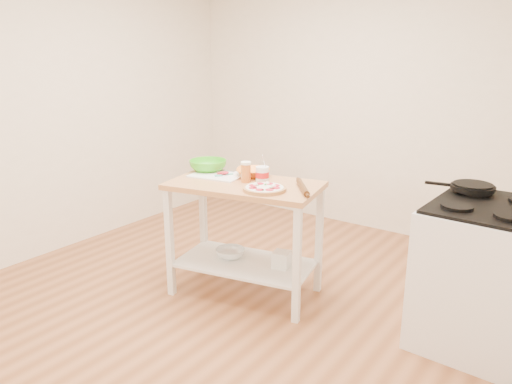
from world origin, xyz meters
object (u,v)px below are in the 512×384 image
object	(u,v)px
prep_island	(245,215)
yogurt_tub	(262,175)
shelf_bin	(282,259)
spatula	(223,175)
knife	(217,169)
beer_pint	(246,172)
pizza	(265,188)
orange_bowl	(253,172)
gas_stove	(482,274)
skillet	(472,187)
shelf_glass_bowl	(230,253)
rolling_pin	(303,187)
cutting_board	(218,175)
green_bowl	(208,166)

from	to	relation	value
prep_island	yogurt_tub	bearing A→B (deg)	42.90
prep_island	shelf_bin	distance (m)	0.44
prep_island	yogurt_tub	world-z (taller)	yogurt_tub
spatula	shelf_bin	bearing A→B (deg)	-43.85
prep_island	knife	world-z (taller)	knife
beer_pint	spatula	bearing A→B (deg)	175.23
pizza	orange_bowl	world-z (taller)	orange_bowl
gas_stove	beer_pint	distance (m)	1.76
orange_bowl	shelf_bin	bearing A→B (deg)	-17.71
skillet	orange_bowl	bearing A→B (deg)	-175.66
skillet	prep_island	bearing A→B (deg)	-168.15
pizza	shelf_glass_bowl	xyz separation A→B (m)	(-0.39, 0.08, -0.62)
orange_bowl	rolling_pin	xyz separation A→B (m)	(0.52, -0.12, -0.01)
spatula	shelf_bin	xyz separation A→B (m)	(0.53, 0.04, -0.59)
spatula	shelf_bin	world-z (taller)	spatula
gas_stove	pizza	bearing A→B (deg)	-160.61
skillet	beer_pint	size ratio (longest dim) A/B	2.88
knife	beer_pint	size ratio (longest dim) A/B	1.74
prep_island	rolling_pin	bearing A→B (deg)	10.11
pizza	prep_island	bearing A→B (deg)	161.08
knife	pizza	bearing A→B (deg)	-23.54
beer_pint	rolling_pin	distance (m)	0.47
cutting_board	orange_bowl	bearing A→B (deg)	21.31
cutting_board	shelf_glass_bowl	xyz separation A→B (m)	(0.16, -0.05, -0.61)
cutting_board	orange_bowl	xyz separation A→B (m)	(0.24, 0.14, 0.02)
beer_pint	shelf_bin	bearing A→B (deg)	10.98
cutting_board	rolling_pin	size ratio (longest dim) A/B	1.24
gas_stove	rolling_pin	size ratio (longest dim) A/B	3.09
green_bowl	shelf_glass_bowl	size ratio (longest dim) A/B	1.29
orange_bowl	rolling_pin	size ratio (longest dim) A/B	0.73
spatula	rolling_pin	distance (m)	0.70
cutting_board	shelf_bin	xyz separation A→B (m)	(0.59, 0.03, -0.59)
gas_stove	beer_pint	xyz separation A→B (m)	(-1.65, -0.32, 0.51)
skillet	pizza	bearing A→B (deg)	-161.47
gas_stove	beer_pint	world-z (taller)	gas_stove
gas_stove	pizza	world-z (taller)	gas_stove
spatula	green_bowl	world-z (taller)	green_bowl
prep_island	beer_pint	distance (m)	0.33
spatula	rolling_pin	world-z (taller)	rolling_pin
green_bowl	prep_island	bearing A→B (deg)	-14.31
shelf_glass_bowl	yogurt_tub	bearing A→B (deg)	20.66
spatula	beer_pint	distance (m)	0.25
cutting_board	knife	xyz separation A→B (m)	(-0.11, 0.12, 0.01)
prep_island	pizza	bearing A→B (deg)	-18.92
pizza	cutting_board	world-z (taller)	pizza
pizza	yogurt_tub	world-z (taller)	yogurt_tub
beer_pint	shelf_bin	xyz separation A→B (m)	(0.29, 0.06, -0.66)
green_bowl	yogurt_tub	xyz separation A→B (m)	(0.56, -0.03, 0.01)
knife	beer_pint	xyz separation A→B (m)	(0.40, -0.14, 0.06)
orange_bowl	beer_pint	xyz separation A→B (m)	(0.05, -0.17, 0.05)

